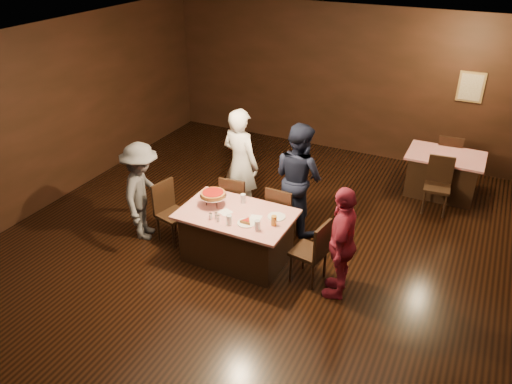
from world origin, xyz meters
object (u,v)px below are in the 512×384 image
chair_back_near (437,186)px  diner_navy_hoodie (299,178)px  chair_end_right (309,250)px  glass_back (243,199)px  glass_front_right (257,225)px  main_table (237,236)px  diner_white_jacket (241,164)px  back_table (442,174)px  chair_far_right (283,213)px  chair_far_left (237,201)px  diner_grey_knit (142,192)px  pizza_stand (213,194)px  chair_end_left (173,213)px  chair_back_far (448,157)px  diner_red_shirt (342,243)px  plate_empty (276,217)px  glass_amber (274,221)px  glass_front_left (229,220)px

chair_back_near → diner_navy_hoodie: (-1.91, -1.49, 0.42)m
chair_end_right → glass_back: (-1.15, 0.30, 0.37)m
glass_front_right → main_table: bearing=150.9°
diner_white_jacket → diner_navy_hoodie: size_ratio=1.05×
back_table → chair_far_right: chair_far_right is taller
chair_far_left → glass_front_right: chair_far_left is taller
diner_grey_knit → glass_back: size_ratio=11.18×
back_table → chair_end_right: size_ratio=1.37×
pizza_stand → chair_end_left: bearing=-175.9°
chair_end_right → chair_back_far: (1.27, 3.97, 0.00)m
diner_grey_knit → chair_end_left: bearing=-98.1°
diner_red_shirt → plate_empty: (-1.01, 0.22, -0.01)m
chair_far_left → pizza_stand: bearing=83.6°
chair_back_near → diner_white_jacket: bearing=-157.1°
chair_far_left → diner_grey_knit: 1.47m
chair_back_near → glass_amber: chair_back_near is taller
chair_far_right → diner_grey_knit: bearing=25.1°
diner_navy_hoodie → glass_front_right: 1.43m
main_table → chair_back_near: 3.58m
glass_back → chair_end_left: bearing=-164.1°
main_table → glass_front_left: 0.55m
main_table → chair_end_right: (1.10, 0.00, 0.09)m
chair_back_near → pizza_stand: bearing=-141.5°
diner_navy_hoodie → glass_front_left: size_ratio=12.72×
plate_empty → chair_far_right: bearing=104.0°
glass_front_right → chair_back_near: bearing=56.6°
chair_far_left → back_table: bearing=-143.0°
glass_back → glass_front_left: bearing=-80.5°
chair_far_left → glass_front_left: 1.20m
chair_far_left → chair_end_right: same height
diner_grey_knit → chair_back_near: bearing=-74.5°
back_table → glass_amber: glass_amber is taller
chair_far_left → diner_red_shirt: bearing=150.8°
glass_front_right → chair_end_left: bearing=170.8°
chair_end_right → glass_amber: 0.62m
chair_back_near → glass_front_right: bearing=-128.3°
diner_white_jacket → diner_grey_knit: diner_white_jacket is taller
diner_red_shirt → glass_front_left: bearing=-90.3°
back_table → diner_navy_hoodie: size_ratio=0.73×
diner_white_jacket → glass_amber: size_ratio=13.33×
chair_back_far → diner_white_jacket: bearing=40.3°
chair_far_left → chair_back_far: same height
diner_white_jacket → pizza_stand: bearing=110.2°
diner_white_jacket → pizza_stand: size_ratio=4.91×
plate_empty → back_table: bearing=60.5°
chair_far_left → diner_grey_knit: bearing=29.6°
chair_far_left → diner_navy_hoodie: bearing=-159.7°
diner_red_shirt → chair_end_right: bearing=-108.0°
diner_white_jacket → pizza_stand: (0.13, -1.09, 0.02)m
glass_front_left → glass_front_right: bearing=7.1°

